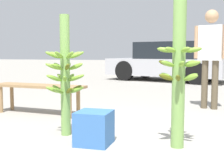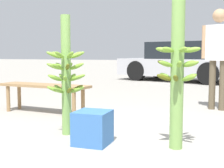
{
  "view_description": "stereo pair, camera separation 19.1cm",
  "coord_description": "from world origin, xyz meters",
  "px_view_note": "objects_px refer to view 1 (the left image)",
  "views": [
    {
      "loc": [
        0.84,
        -3.03,
        0.95
      ],
      "look_at": [
        -0.13,
        0.31,
        0.61
      ],
      "focal_mm": 50.0,
      "sensor_mm": 36.0,
      "label": 1
    },
    {
      "loc": [
        1.02,
        -2.97,
        0.95
      ],
      "look_at": [
        -0.13,
        0.31,
        0.61
      ],
      "focal_mm": 50.0,
      "sensor_mm": 36.0,
      "label": 2
    }
  ],
  "objects_px": {
    "banana_stalk_center": "(179,67)",
    "market_bench": "(38,89)",
    "produce_crate": "(94,128)",
    "parked_car": "(170,62)",
    "vendor_person": "(211,49)",
    "banana_stalk_left": "(65,74)"
  },
  "relations": [
    {
      "from": "vendor_person",
      "to": "market_bench",
      "type": "xyz_separation_m",
      "value": [
        -2.59,
        -1.24,
        -0.63
      ]
    },
    {
      "from": "banana_stalk_center",
      "to": "market_bench",
      "type": "xyz_separation_m",
      "value": [
        -2.24,
        1.18,
        -0.42
      ]
    },
    {
      "from": "banana_stalk_left",
      "to": "market_bench",
      "type": "relative_size",
      "value": 0.89
    },
    {
      "from": "vendor_person",
      "to": "banana_stalk_center",
      "type": "bearing_deg",
      "value": 100.6
    },
    {
      "from": "market_bench",
      "to": "produce_crate",
      "type": "distance_m",
      "value": 1.93
    },
    {
      "from": "vendor_person",
      "to": "market_bench",
      "type": "relative_size",
      "value": 1.07
    },
    {
      "from": "vendor_person",
      "to": "parked_car",
      "type": "xyz_separation_m",
      "value": [
        -1.24,
        5.42,
        -0.37
      ]
    },
    {
      "from": "produce_crate",
      "to": "parked_car",
      "type": "bearing_deg",
      "value": 90.26
    },
    {
      "from": "banana_stalk_left",
      "to": "produce_crate",
      "type": "xyz_separation_m",
      "value": [
        0.44,
        -0.27,
        -0.53
      ]
    },
    {
      "from": "market_bench",
      "to": "parked_car",
      "type": "xyz_separation_m",
      "value": [
        1.36,
        6.65,
        0.26
      ]
    },
    {
      "from": "market_bench",
      "to": "produce_crate",
      "type": "bearing_deg",
      "value": -37.76
    },
    {
      "from": "parked_car",
      "to": "market_bench",
      "type": "bearing_deg",
      "value": -174.35
    },
    {
      "from": "banana_stalk_left",
      "to": "produce_crate",
      "type": "relative_size",
      "value": 3.96
    },
    {
      "from": "banana_stalk_center",
      "to": "market_bench",
      "type": "relative_size",
      "value": 1.03
    },
    {
      "from": "banana_stalk_left",
      "to": "parked_car",
      "type": "xyz_separation_m",
      "value": [
        0.41,
        7.71,
        -0.06
      ]
    },
    {
      "from": "banana_stalk_center",
      "to": "produce_crate",
      "type": "distance_m",
      "value": 1.07
    },
    {
      "from": "parked_car",
      "to": "produce_crate",
      "type": "bearing_deg",
      "value": -162.57
    },
    {
      "from": "produce_crate",
      "to": "banana_stalk_center",
      "type": "bearing_deg",
      "value": 9.6
    },
    {
      "from": "vendor_person",
      "to": "parked_car",
      "type": "relative_size",
      "value": 0.38
    },
    {
      "from": "vendor_person",
      "to": "parked_car",
      "type": "distance_m",
      "value": 5.57
    },
    {
      "from": "banana_stalk_center",
      "to": "vendor_person",
      "type": "relative_size",
      "value": 0.96
    },
    {
      "from": "parked_car",
      "to": "produce_crate",
      "type": "distance_m",
      "value": 7.99
    }
  ]
}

